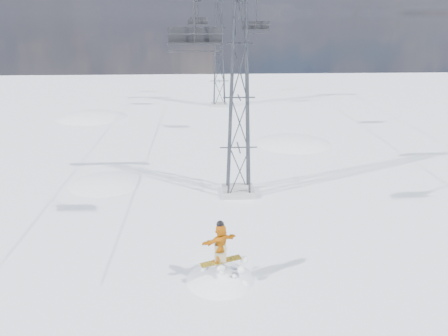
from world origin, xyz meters
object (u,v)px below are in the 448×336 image
Objects in this scene: lift_tower_far at (219,55)px; lift_chair_near at (195,37)px; lift_tower_near at (239,98)px; snowboarder_jump at (221,315)px.

lift_tower_far is 4.55× the size of lift_chair_near.
lift_tower_near is at bearing 69.55° from lift_chair_near.
lift_chair_near is (-2.20, -5.90, 3.37)m from lift_tower_near.
lift_tower_far is 34.23m from snowboarder_jump.
lift_tower_near is at bearing -90.00° from lift_tower_far.
lift_tower_far is at bearing 90.00° from lift_tower_near.
lift_chair_near is (-2.20, -30.90, 3.37)m from lift_tower_far.
lift_tower_near is 4.55× the size of lift_chair_near.
lift_tower_far is at bearing 87.63° from snowboarder_jump.
lift_chair_near is (-0.82, 2.55, 10.49)m from snowboarder_jump.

